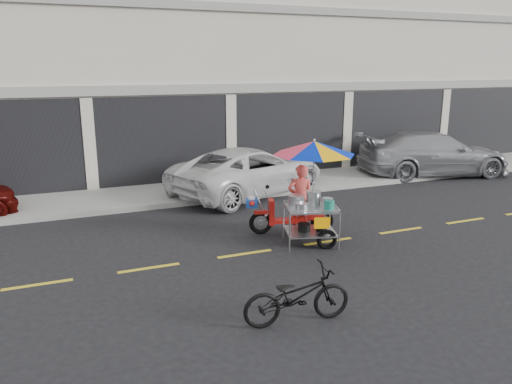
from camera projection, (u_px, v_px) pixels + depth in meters
name	position (u px, v px, depth m)	size (l,w,h in m)	color
ground	(328.00, 241.00, 11.18)	(90.00, 90.00, 0.00)	black
sidewalk	(242.00, 185.00, 16.09)	(45.00, 3.00, 0.15)	gray
shophouse_block	(261.00, 55.00, 20.66)	(36.00, 8.11, 10.40)	beige
centerline	(328.00, 241.00, 11.18)	(42.00, 0.10, 0.01)	gold
white_pickup	(249.00, 171.00, 15.15)	(2.37, 5.14, 1.43)	silver
silver_pickup	(433.00, 154.00, 17.72)	(2.17, 5.34, 1.55)	#9E9FA4
near_bicycle	(297.00, 296.00, 7.56)	(0.59, 1.70, 0.89)	black
food_vendor_rig	(308.00, 176.00, 10.97)	(2.30, 2.30, 2.34)	black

